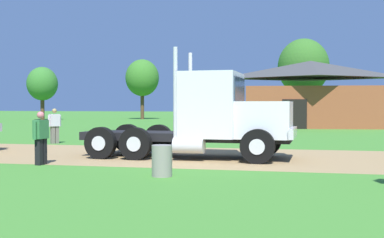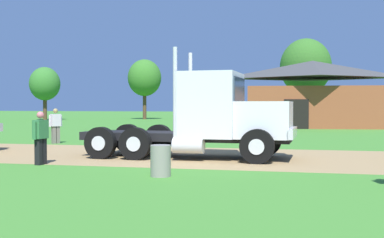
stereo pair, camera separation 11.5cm
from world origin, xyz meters
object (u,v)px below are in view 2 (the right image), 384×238
(visitor_far_side, at_px, (56,125))
(steel_barrel, at_px, (161,161))
(truck_foreground_white, at_px, (215,118))
(shed_building, at_px, (312,95))
(visitor_standing_near, at_px, (41,136))

(visitor_far_side, height_order, steel_barrel, visitor_far_side)
(truck_foreground_white, height_order, shed_building, shed_building)
(steel_barrel, bearing_deg, truck_foreground_white, 82.13)
(visitor_standing_near, bearing_deg, truck_foreground_white, 30.86)
(visitor_standing_near, height_order, visitor_far_side, visitor_far_side)
(visitor_far_side, relative_size, steel_barrel, 2.04)
(visitor_standing_near, distance_m, visitor_far_side, 8.17)
(visitor_far_side, xyz_separation_m, steel_barrel, (7.73, -8.89, -0.48))
(truck_foreground_white, relative_size, shed_building, 0.65)
(truck_foreground_white, distance_m, visitor_far_side, 9.48)
(visitor_standing_near, relative_size, visitor_far_side, 0.99)
(visitor_standing_near, bearing_deg, visitor_far_side, 115.33)
(visitor_standing_near, bearing_deg, shed_building, 72.30)
(truck_foreground_white, xyz_separation_m, steel_barrel, (-0.61, -4.40, -0.97))
(visitor_standing_near, xyz_separation_m, steel_barrel, (4.24, -1.50, -0.48))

